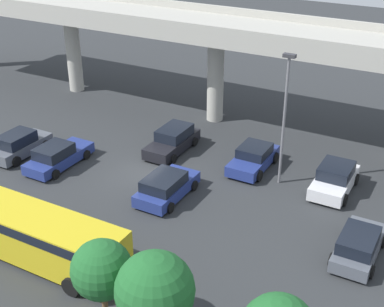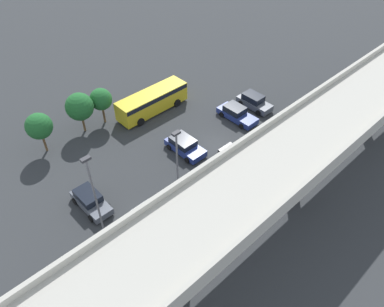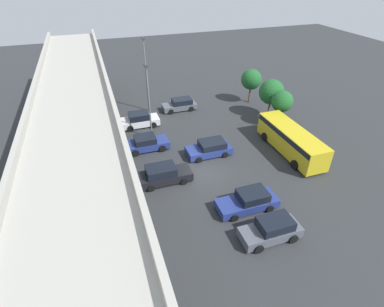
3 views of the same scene
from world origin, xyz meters
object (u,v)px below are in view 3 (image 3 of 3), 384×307
parked_car_4 (147,143)px  parked_car_5 (140,120)px  parked_car_0 (272,230)px  parked_car_6 (180,105)px  tree_front_right (251,79)px  parked_car_3 (210,148)px  parked_car_2 (164,175)px  tree_front_centre (271,92)px  parked_car_1 (249,201)px  shuttle_bus (291,139)px  lamp_post_mid_lot (149,97)px  tree_front_left (282,101)px  lamp_post_near_aisle (146,71)px

parked_car_4 → parked_car_5: (5.29, -0.28, 0.07)m
parked_car_0 → parked_car_6: (22.39, -0.09, -0.07)m
tree_front_right → parked_car_3: bearing=136.4°
parked_car_2 → tree_front_centre: bearing=28.8°
tree_front_centre → tree_front_right: 4.67m
parked_car_1 → parked_car_4: (11.11, 5.83, 0.00)m
parked_car_1 → parked_car_6: 19.17m
shuttle_bus → lamp_post_mid_lot: (7.24, 12.62, 3.21)m
lamp_post_mid_lot → tree_front_right: (5.26, -14.65, -1.53)m
parked_car_6 → shuttle_bus: shuttle_bus is taller
parked_car_5 → tree_front_left: bearing=-18.3°
tree_front_centre → lamp_post_near_aisle: bearing=65.0°
parked_car_5 → shuttle_bus: bearing=-38.0°
tree_front_left → tree_front_right: tree_front_right is taller
parked_car_2 → tree_front_right: size_ratio=1.04×
tree_front_centre → tree_front_right: (4.67, 0.20, -0.00)m
parked_car_3 → tree_front_centre: 11.85m
shuttle_bus → parked_car_0: bearing=140.2°
parked_car_0 → lamp_post_mid_lot: 17.63m
parked_car_5 → tree_front_right: 15.69m
shuttle_bus → tree_front_centre: tree_front_centre is taller
parked_car_6 → tree_front_centre: (-5.34, -9.82, 2.48)m
tree_front_left → lamp_post_mid_lot: bearing=82.5°
parked_car_2 → parked_car_6: (13.83, -5.66, -0.05)m
parked_car_6 → tree_front_centre: tree_front_centre is taller
shuttle_bus → parked_car_6: bearing=30.0°
parked_car_5 → lamp_post_mid_lot: (-3.16, -0.71, 3.95)m
parked_car_0 → parked_car_4: (14.33, 5.93, -0.08)m
parked_car_3 → shuttle_bus: shuttle_bus is taller
lamp_post_mid_lot → tree_front_centre: bearing=-87.7°
parked_car_1 → parked_car_3: bearing=-89.5°
parked_car_3 → tree_front_right: (10.39, -9.88, 2.48)m
lamp_post_near_aisle → tree_front_centre: 15.25m
parked_car_0 → tree_front_centre: bearing=-120.2°
tree_front_centre → tree_front_right: tree_front_centre is taller
parked_car_6 → lamp_post_near_aisle: 6.04m
parked_car_5 → lamp_post_near_aisle: lamp_post_near_aisle is taller
parked_car_4 → shuttle_bus: shuttle_bus is taller
parked_car_1 → parked_car_3: parked_car_1 is taller
lamp_post_near_aisle → tree_front_right: bearing=-97.3°
parked_car_6 → lamp_post_mid_lot: lamp_post_mid_lot is taller
shuttle_bus → tree_front_centre: size_ratio=1.89×
parked_car_0 → tree_front_left: tree_front_left is taller
parked_car_4 → tree_front_left: bearing=0.7°
parked_car_1 → parked_car_6: size_ratio=1.12×
parked_car_1 → parked_car_0: bearing=91.7°
shuttle_bus → tree_front_left: 5.91m
parked_car_1 → parked_car_5: (16.40, 5.55, 0.07)m
tree_front_left → parked_car_5: bearing=71.7°
parked_car_3 → tree_front_left: (3.20, -9.94, 2.32)m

